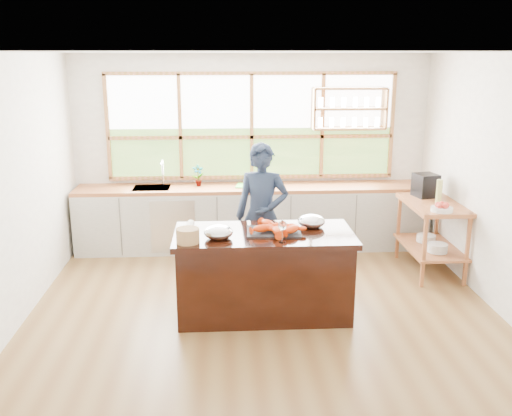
{
  "coord_description": "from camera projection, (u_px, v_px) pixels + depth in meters",
  "views": [
    {
      "loc": [
        -0.41,
        -5.79,
        2.68
      ],
      "look_at": [
        -0.06,
        0.15,
        1.07
      ],
      "focal_mm": 40.0,
      "sensor_mm": 36.0,
      "label": 1
    }
  ],
  "objects": [
    {
      "name": "wine_bottle",
      "position": [
        439.0,
        191.0,
        7.0
      ],
      "size": [
        0.09,
        0.09,
        0.3
      ],
      "primitive_type": "cylinder",
      "rotation": [
        0.0,
        0.0,
        -0.16
      ],
      "color": "tan",
      "rests_on": "right_shelf_unit"
    },
    {
      "name": "back_counter",
      "position": [
        252.0,
        217.0,
        8.05
      ],
      "size": [
        4.9,
        0.63,
        0.9
      ],
      "color": "beige",
      "rests_on": "ground_plane"
    },
    {
      "name": "lobster_pile",
      "position": [
        276.0,
        228.0,
        5.84
      ],
      "size": [
        0.52,
        0.48,
        0.08
      ],
      "color": "#EA3E0A",
      "rests_on": "slate_board"
    },
    {
      "name": "mixing_bowl_left",
      "position": [
        218.0,
        232.0,
        5.68
      ],
      "size": [
        0.29,
        0.29,
        0.14
      ],
      "primitive_type": "ellipsoid",
      "color": "silver",
      "rests_on": "island"
    },
    {
      "name": "wine_glass",
      "position": [
        282.0,
        226.0,
        5.54
      ],
      "size": [
        0.08,
        0.08,
        0.22
      ],
      "color": "white",
      "rests_on": "island"
    },
    {
      "name": "island",
      "position": [
        264.0,
        273.0,
        5.99
      ],
      "size": [
        1.85,
        0.9,
        0.9
      ],
      "color": "black",
      "rests_on": "ground_plane"
    },
    {
      "name": "slate_board",
      "position": [
        274.0,
        232.0,
        5.88
      ],
      "size": [
        0.57,
        0.43,
        0.02
      ],
      "primitive_type": "cube",
      "rotation": [
        0.0,
        0.0,
        -0.05
      ],
      "color": "black",
      "rests_on": "island"
    },
    {
      "name": "espresso_machine",
      "position": [
        426.0,
        185.0,
        7.33
      ],
      "size": [
        0.32,
        0.33,
        0.3
      ],
      "primitive_type": "cube",
      "rotation": [
        0.0,
        0.0,
        0.22
      ],
      "color": "black",
      "rests_on": "right_shelf_unit"
    },
    {
      "name": "ground_plane",
      "position": [
        262.0,
        305.0,
        6.3
      ],
      "size": [
        5.0,
        5.0,
        0.0
      ],
      "primitive_type": "plane",
      "color": "brown"
    },
    {
      "name": "cook",
      "position": [
        262.0,
        216.0,
        6.66
      ],
      "size": [
        0.7,
        0.53,
        1.71
      ],
      "primitive_type": "imported",
      "rotation": [
        0.0,
        0.0,
        -0.22
      ],
      "color": "#192439",
      "rests_on": "ground_plane"
    },
    {
      "name": "wicker_basket",
      "position": [
        188.0,
        236.0,
        5.54
      ],
      "size": [
        0.23,
        0.23,
        0.15
      ],
      "primitive_type": "cylinder",
      "color": "#9C6947",
      "rests_on": "island"
    },
    {
      "name": "room_shell",
      "position": [
        262.0,
        140.0,
        6.34
      ],
      "size": [
        5.02,
        4.52,
        2.71
      ],
      "color": "white",
      "rests_on": "ground_plane"
    },
    {
      "name": "fruit_bowl",
      "position": [
        442.0,
        208.0,
        6.66
      ],
      "size": [
        0.25,
        0.25,
        0.11
      ],
      "color": "silver",
      "rests_on": "right_shelf_unit"
    },
    {
      "name": "potted_plant",
      "position": [
        198.0,
        175.0,
        7.91
      ],
      "size": [
        0.17,
        0.13,
        0.3
      ],
      "primitive_type": "imported",
      "rotation": [
        0.0,
        0.0,
        0.18
      ],
      "color": "slate",
      "rests_on": "back_counter"
    },
    {
      "name": "right_shelf_unit",
      "position": [
        432.0,
        226.0,
        7.13
      ],
      "size": [
        0.62,
        1.1,
        0.9
      ],
      "color": "#AA6036",
      "rests_on": "ground_plane"
    },
    {
      "name": "parchment_roll",
      "position": [
        188.0,
        227.0,
        5.92
      ],
      "size": [
        0.12,
        0.31,
        0.08
      ],
      "primitive_type": "cylinder",
      "rotation": [
        1.57,
        0.0,
        -0.13
      ],
      "color": "white",
      "rests_on": "island"
    },
    {
      "name": "mixing_bowl_right",
      "position": [
        311.0,
        221.0,
        6.06
      ],
      "size": [
        0.29,
        0.29,
        0.14
      ],
      "primitive_type": "ellipsoid",
      "color": "silver",
      "rests_on": "island"
    },
    {
      "name": "cutting_board",
      "position": [
        251.0,
        186.0,
        7.93
      ],
      "size": [
        0.45,
        0.37,
        0.01
      ],
      "primitive_type": "cube",
      "rotation": [
        0.0,
        0.0,
        -0.18
      ],
      "color": "#4CC639",
      "rests_on": "back_counter"
    }
  ]
}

